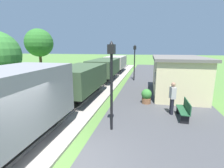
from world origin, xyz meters
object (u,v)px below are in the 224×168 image
(station_hut, at_px, (177,75))
(person_waiting, at_px, (172,97))
(freight_train, at_px, (92,73))
(lamp_post_far, at_px, (135,56))
(tree_trackside_far, at_px, (39,43))
(bench_near_hut, at_px, (184,109))
(lamp_post_near, at_px, (112,70))
(potted_planter, at_px, (146,96))

(station_hut, bearing_deg, person_waiting, -100.88)
(freight_train, height_order, person_waiting, freight_train)
(lamp_post_far, distance_m, tree_trackside_far, 10.03)
(bench_near_hut, distance_m, person_waiting, 0.85)
(lamp_post_far, bearing_deg, person_waiting, -72.76)
(bench_near_hut, relative_size, tree_trackside_far, 0.27)
(bench_near_hut, height_order, lamp_post_far, lamp_post_far)
(bench_near_hut, height_order, person_waiting, person_waiting)
(bench_near_hut, bearing_deg, station_hut, 86.68)
(freight_train, relative_size, person_waiting, 15.20)
(tree_trackside_far, bearing_deg, lamp_post_near, -44.01)
(person_waiting, distance_m, lamp_post_near, 3.92)
(station_hut, height_order, lamp_post_far, lamp_post_far)
(station_hut, bearing_deg, tree_trackside_far, 167.24)
(bench_near_hut, bearing_deg, lamp_post_far, 109.39)
(freight_train, height_order, tree_trackside_far, tree_trackside_far)
(lamp_post_near, relative_size, lamp_post_far, 1.00)
(station_hut, xyz_separation_m, lamp_post_far, (-3.51, 4.59, 1.15))
(person_waiting, relative_size, lamp_post_near, 0.46)
(potted_planter, relative_size, lamp_post_near, 0.25)
(lamp_post_near, height_order, lamp_post_far, same)
(freight_train, relative_size, potted_planter, 28.38)
(person_waiting, bearing_deg, freight_train, -50.85)
(freight_train, distance_m, lamp_post_far, 5.25)
(bench_near_hut, distance_m, potted_planter, 2.70)
(bench_near_hut, xyz_separation_m, lamp_post_near, (-3.24, -1.84, 2.08))
(bench_near_hut, bearing_deg, person_waiting, 138.47)
(lamp_post_far, xyz_separation_m, tree_trackside_far, (-9.82, -1.57, 1.30))
(person_waiting, bearing_deg, lamp_post_near, 28.63)
(freight_train, bearing_deg, potted_planter, -35.76)
(lamp_post_near, bearing_deg, freight_train, 114.60)
(bench_near_hut, height_order, tree_trackside_far, tree_trackside_far)
(station_hut, relative_size, potted_planter, 6.33)
(station_hut, relative_size, lamp_post_near, 1.57)
(lamp_post_far, bearing_deg, bench_near_hut, -70.61)
(freight_train, xyz_separation_m, potted_planter, (4.68, -3.37, -0.76))
(freight_train, bearing_deg, bench_near_hut, -39.25)
(station_hut, height_order, lamp_post_near, lamp_post_near)
(freight_train, xyz_separation_m, lamp_post_far, (3.29, 3.88, 1.32))
(potted_planter, xyz_separation_m, lamp_post_near, (-1.40, -3.81, 2.08))
(person_waiting, xyz_separation_m, lamp_post_far, (-2.71, 8.75, 1.62))
(freight_train, bearing_deg, person_waiting, -39.04)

